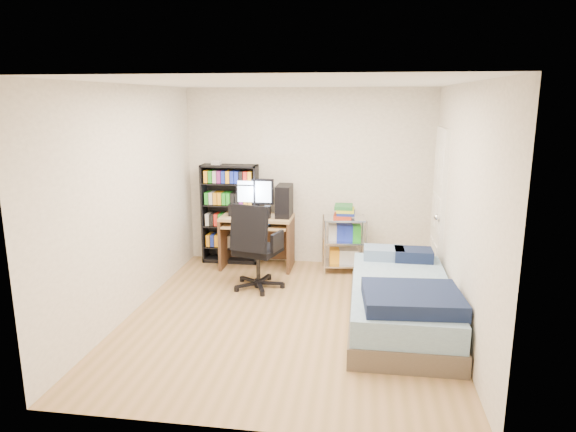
% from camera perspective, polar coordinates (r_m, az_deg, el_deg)
% --- Properties ---
extents(room, '(3.58, 4.08, 2.58)m').
position_cam_1_polar(room, '(5.37, 0.00, 1.12)').
color(room, '#A87F54').
rests_on(room, ground).
extents(media_shelf, '(0.80, 0.27, 1.49)m').
position_cam_1_polar(media_shelf, '(7.46, -6.45, 0.36)').
color(media_shelf, black).
rests_on(media_shelf, room).
extents(computer_desk, '(1.00, 0.58, 1.25)m').
position_cam_1_polar(computer_desk, '(7.22, -2.61, -0.48)').
color(computer_desk, '#A68355').
rests_on(computer_desk, room).
extents(office_chair, '(0.81, 0.81, 1.10)m').
position_cam_1_polar(office_chair, '(6.46, -3.53, -5.09)').
color(office_chair, black).
rests_on(office_chair, room).
extents(wire_cart, '(0.63, 0.49, 0.94)m').
position_cam_1_polar(wire_cart, '(7.07, 6.29, -1.36)').
color(wire_cart, silver).
rests_on(wire_cart, room).
extents(bed, '(1.05, 2.11, 0.60)m').
position_cam_1_polar(bed, '(5.59, 12.47, -9.29)').
color(bed, brown).
rests_on(bed, room).
extents(door, '(0.12, 0.80, 2.00)m').
position_cam_1_polar(door, '(6.75, 16.37, 0.88)').
color(door, white).
rests_on(door, room).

